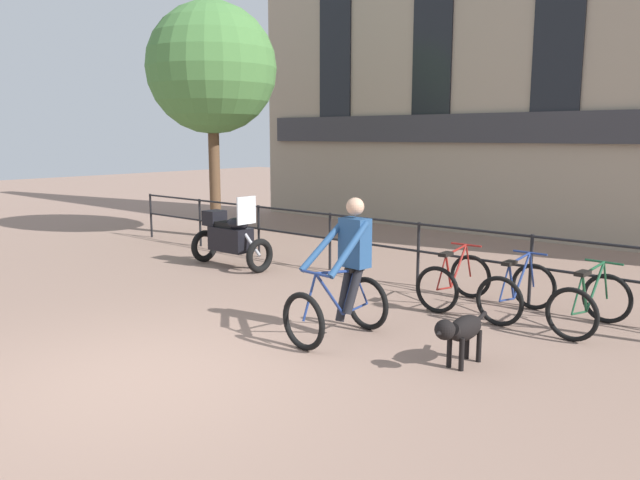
# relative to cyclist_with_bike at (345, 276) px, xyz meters

# --- Properties ---
(ground_plane) EXTENTS (60.00, 60.00, 0.00)m
(ground_plane) POSITION_rel_cyclist_with_bike_xyz_m (-0.73, -2.38, -0.76)
(ground_plane) COLOR #8E7060
(canal_railing) EXTENTS (15.05, 0.05, 1.05)m
(canal_railing) POSITION_rel_cyclist_with_bike_xyz_m (-0.73, 2.82, -0.05)
(canal_railing) COLOR black
(canal_railing) RESTS_ON ground_plane
(building_facade) EXTENTS (18.00, 0.72, 10.64)m
(building_facade) POSITION_rel_cyclist_with_bike_xyz_m (-0.73, 8.61, 4.53)
(building_facade) COLOR gray
(building_facade) RESTS_ON ground_plane
(cyclist_with_bike) EXTENTS (0.77, 1.22, 1.70)m
(cyclist_with_bike) POSITION_rel_cyclist_with_bike_xyz_m (0.00, 0.00, 0.00)
(cyclist_with_bike) COLOR black
(cyclist_with_bike) RESTS_ON ground_plane
(dog) EXTENTS (0.25, 0.99, 0.59)m
(dog) POSITION_rel_cyclist_with_bike_xyz_m (1.55, 0.02, -0.36)
(dog) COLOR black
(dog) RESTS_ON ground_plane
(parked_motorcycle) EXTENTS (1.66, 0.64, 1.35)m
(parked_motorcycle) POSITION_rel_cyclist_with_bike_xyz_m (-4.17, 1.79, -0.20)
(parked_motorcycle) COLOR black
(parked_motorcycle) RESTS_ON ground_plane
(parked_bicycle_near_lamp) EXTENTS (0.70, 1.13, 0.86)m
(parked_bicycle_near_lamp) POSITION_rel_cyclist_with_bike_xyz_m (0.30, 2.16, -0.41)
(parked_bicycle_near_lamp) COLOR black
(parked_bicycle_near_lamp) RESTS_ON ground_plane
(parked_bicycle_mid_left) EXTENTS (0.68, 1.12, 0.86)m
(parked_bicycle_mid_left) POSITION_rel_cyclist_with_bike_xyz_m (1.24, 2.16, -0.41)
(parked_bicycle_mid_left) COLOR black
(parked_bicycle_mid_left) RESTS_ON ground_plane
(parked_bicycle_mid_right) EXTENTS (0.75, 1.16, 0.86)m
(parked_bicycle_mid_right) POSITION_rel_cyclist_with_bike_xyz_m (2.19, 2.16, -0.41)
(parked_bicycle_mid_right) COLOR black
(parked_bicycle_mid_right) RESTS_ON ground_plane
(tree_canalside_left) EXTENTS (3.01, 3.01, 5.47)m
(tree_canalside_left) POSITION_rel_cyclist_with_bike_xyz_m (-7.08, 3.86, 3.18)
(tree_canalside_left) COLOR brown
(tree_canalside_left) RESTS_ON ground_plane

